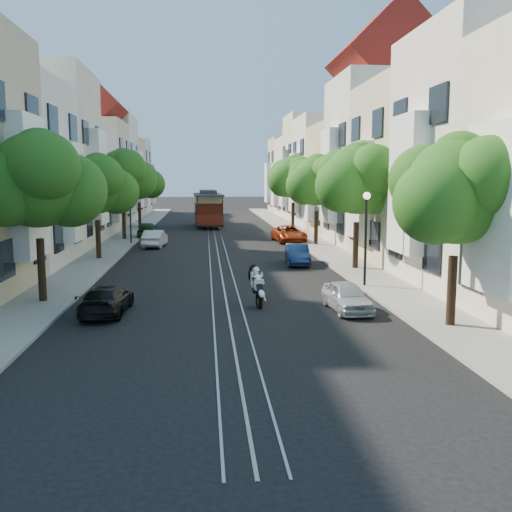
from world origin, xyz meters
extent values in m
plane|color=black|center=(0.00, 28.00, 0.00)|extent=(200.00, 200.00, 0.00)
cube|color=gray|center=(7.25, 28.00, 0.06)|extent=(2.50, 80.00, 0.12)
cube|color=gray|center=(-7.25, 28.00, 0.06)|extent=(2.50, 80.00, 0.12)
cube|color=gray|center=(-0.55, 28.00, 0.01)|extent=(0.06, 80.00, 0.02)
cube|color=gray|center=(0.00, 28.00, 0.01)|extent=(0.06, 80.00, 0.02)
cube|color=gray|center=(0.55, 28.00, 0.01)|extent=(0.06, 80.00, 0.02)
cube|color=tan|center=(0.00, 28.00, 0.00)|extent=(0.08, 80.00, 0.01)
cube|color=white|center=(8.20, -4.00, 3.99)|extent=(0.90, 3.04, 5.23)
cube|color=silver|center=(12.00, 4.00, 5.50)|extent=(7.00, 8.00, 11.00)
cube|color=white|center=(8.20, 4.00, 4.62)|extent=(0.90, 3.04, 6.05)
cube|color=beige|center=(12.00, 12.00, 5.00)|extent=(7.00, 8.00, 10.00)
cube|color=white|center=(8.20, 12.00, 4.20)|extent=(0.90, 3.04, 5.50)
cube|color=silver|center=(12.00, 20.00, 6.00)|extent=(7.00, 8.00, 12.00)
cube|color=white|center=(8.20, 20.00, 5.04)|extent=(0.90, 3.04, 6.60)
cube|color=#C6B28C|center=(12.00, 28.00, 4.50)|extent=(7.00, 8.00, 9.00)
cube|color=white|center=(8.20, 28.00, 3.78)|extent=(0.90, 3.04, 4.95)
cube|color=white|center=(12.00, 36.00, 5.25)|extent=(7.00, 8.00, 10.50)
cube|color=white|center=(8.20, 36.00, 4.41)|extent=(0.90, 3.04, 5.78)
cube|color=beige|center=(12.00, 44.00, 5.75)|extent=(7.00, 8.00, 11.50)
cube|color=white|center=(8.20, 44.00, 4.83)|extent=(0.90, 3.04, 6.32)
cube|color=silver|center=(12.00, 52.00, 4.75)|extent=(7.00, 8.00, 9.50)
cube|color=white|center=(8.20, 52.00, 3.99)|extent=(0.90, 3.04, 5.23)
cube|color=beige|center=(12.00, 60.00, 5.00)|extent=(7.00, 8.00, 10.00)
cube|color=white|center=(8.20, 60.00, 4.20)|extent=(0.90, 3.04, 5.50)
cube|color=white|center=(-8.20, 4.00, 4.53)|extent=(0.90, 3.04, 5.93)
cube|color=white|center=(-12.00, 12.00, 4.90)|extent=(7.00, 8.00, 9.80)
cube|color=white|center=(-8.20, 12.00, 4.12)|extent=(0.90, 3.04, 5.39)
cube|color=beige|center=(-12.00, 20.00, 5.88)|extent=(7.00, 8.00, 11.76)
cube|color=white|center=(-8.20, 20.00, 4.94)|extent=(0.90, 3.04, 6.47)
cube|color=silver|center=(-12.00, 28.00, 4.41)|extent=(7.00, 8.00, 8.82)
cube|color=white|center=(-8.20, 28.00, 3.70)|extent=(0.90, 3.04, 4.85)
cube|color=beige|center=(-12.00, 36.00, 5.14)|extent=(7.00, 8.00, 10.29)
cube|color=white|center=(-8.20, 36.00, 4.32)|extent=(0.90, 3.04, 5.66)
cube|color=silver|center=(-12.00, 44.00, 5.63)|extent=(7.00, 8.00, 11.27)
cube|color=white|center=(-8.20, 44.00, 4.73)|extent=(0.90, 3.04, 6.20)
cube|color=#C6B28C|center=(-12.00, 52.00, 4.66)|extent=(7.00, 8.00, 9.31)
cube|color=white|center=(-8.20, 52.00, 3.91)|extent=(0.90, 3.04, 5.12)
cube|color=white|center=(-12.00, 60.00, 4.90)|extent=(7.00, 8.00, 9.80)
cube|color=white|center=(-8.20, 60.00, 4.12)|extent=(0.90, 3.04, 5.39)
cylinder|color=black|center=(7.20, -3.00, 1.26)|extent=(0.30, 0.30, 2.27)
sphere|color=#144B12|center=(7.20, -3.00, 4.47)|extent=(3.38, 3.38, 3.38)
sphere|color=#144B12|center=(8.30, -2.50, 4.07)|extent=(2.70, 2.70, 2.70)
sphere|color=#144B12|center=(6.25, -3.70, 4.17)|extent=(2.64, 2.64, 2.64)
sphere|color=#144B12|center=(7.30, -2.90, 5.38)|extent=(2.03, 2.03, 2.03)
cylinder|color=black|center=(7.20, 9.00, 1.34)|extent=(0.30, 0.30, 2.45)
sphere|color=#144B12|center=(7.20, 9.00, 4.81)|extent=(3.64, 3.64, 3.64)
sphere|color=#144B12|center=(8.30, 9.50, 4.41)|extent=(2.91, 2.91, 2.91)
sphere|color=#144B12|center=(6.25, 8.30, 4.51)|extent=(2.84, 2.84, 2.84)
sphere|color=#144B12|center=(7.30, 9.10, 5.71)|extent=(2.18, 2.18, 2.18)
cylinder|color=black|center=(7.20, 20.00, 1.31)|extent=(0.30, 0.30, 2.38)
sphere|color=#144B12|center=(7.20, 20.00, 4.68)|extent=(3.54, 3.54, 3.54)
sphere|color=#144B12|center=(8.30, 20.50, 4.28)|extent=(2.83, 2.83, 2.83)
sphere|color=#144B12|center=(6.25, 19.30, 4.38)|extent=(2.76, 2.76, 2.76)
sphere|color=#144B12|center=(7.30, 20.10, 5.58)|extent=(2.12, 2.12, 2.12)
cylinder|color=black|center=(7.20, 31.00, 1.38)|extent=(0.30, 0.30, 2.52)
sphere|color=#144B12|center=(7.20, 31.00, 4.94)|extent=(3.74, 3.74, 3.74)
sphere|color=#144B12|center=(8.30, 31.50, 4.54)|extent=(3.00, 3.00, 3.00)
sphere|color=#144B12|center=(6.25, 30.30, 4.64)|extent=(2.92, 2.92, 2.92)
sphere|color=#144B12|center=(7.30, 31.10, 5.84)|extent=(2.25, 2.25, 2.25)
cylinder|color=black|center=(-7.20, 2.00, 1.34)|extent=(0.30, 0.30, 2.45)
sphere|color=#144B12|center=(-7.20, 2.00, 4.81)|extent=(3.64, 3.64, 3.64)
sphere|color=#144B12|center=(-6.10, 2.50, 4.41)|extent=(2.91, 2.91, 2.91)
sphere|color=#144B12|center=(-8.15, 1.30, 4.51)|extent=(2.84, 2.84, 2.84)
sphere|color=#144B12|center=(-7.10, 2.10, 5.71)|extent=(2.18, 2.18, 2.18)
cylinder|color=black|center=(-7.20, 14.00, 1.26)|extent=(0.30, 0.30, 2.27)
sphere|color=#144B12|center=(-7.20, 14.00, 4.47)|extent=(3.38, 3.38, 3.38)
sphere|color=#144B12|center=(-6.10, 14.50, 4.07)|extent=(2.70, 2.70, 2.70)
sphere|color=#144B12|center=(-8.15, 13.30, 4.17)|extent=(2.64, 2.64, 2.64)
sphere|color=#144B12|center=(-7.10, 14.10, 5.38)|extent=(2.03, 2.03, 2.03)
cylinder|color=black|center=(-7.20, 25.00, 1.43)|extent=(0.30, 0.30, 2.62)
sphere|color=#144B12|center=(-7.20, 25.00, 5.14)|extent=(3.90, 3.90, 3.90)
sphere|color=#144B12|center=(-6.10, 25.50, 4.74)|extent=(3.12, 3.12, 3.12)
sphere|color=#144B12|center=(-8.15, 24.30, 4.84)|extent=(3.04, 3.04, 3.04)
sphere|color=#144B12|center=(-7.10, 25.10, 6.04)|extent=(2.34, 2.34, 2.34)
cylinder|color=black|center=(-7.20, 36.00, 1.31)|extent=(0.30, 0.30, 2.38)
sphere|color=#144B12|center=(-7.20, 36.00, 4.68)|extent=(3.54, 3.54, 3.54)
sphere|color=#144B12|center=(-6.10, 36.50, 4.28)|extent=(2.83, 2.83, 2.83)
sphere|color=#144B12|center=(-8.15, 35.30, 4.38)|extent=(2.76, 2.76, 2.76)
sphere|color=#144B12|center=(-7.10, 36.10, 5.58)|extent=(2.12, 2.12, 2.12)
cylinder|color=black|center=(6.30, 4.00, 2.12)|extent=(0.12, 0.12, 4.00)
sphere|color=#FFF2CC|center=(6.30, 4.00, 4.12)|extent=(0.32, 0.32, 0.32)
cylinder|color=black|center=(-6.30, 22.00, 2.12)|extent=(0.12, 0.12, 4.00)
sphere|color=#FFF2CC|center=(-6.30, 22.00, 4.12)|extent=(0.32, 0.32, 0.32)
torus|color=black|center=(1.20, 0.45, 0.31)|extent=(0.23, 0.78, 0.77)
torus|color=black|center=(1.07, 1.60, 1.14)|extent=(0.48, 0.72, 0.75)
ellipsoid|color=white|center=(1.14, 0.95, 0.89)|extent=(0.56, 1.09, 0.96)
ellipsoid|color=white|center=(1.18, 0.67, 1.06)|extent=(0.44, 0.61, 0.54)
cube|color=black|center=(1.22, 0.28, 0.80)|extent=(0.28, 0.54, 0.42)
cube|color=silver|center=(1.18, 0.65, 1.01)|extent=(0.40, 0.59, 0.21)
sphere|color=black|center=(1.14, 0.98, 1.09)|extent=(0.27, 0.27, 0.27)
cube|color=black|center=(-0.50, 37.17, 0.49)|extent=(2.85, 8.80, 0.33)
cube|color=#53180D|center=(-0.50, 37.17, 1.80)|extent=(2.83, 5.54, 2.61)
cube|color=beige|center=(-0.50, 37.17, 2.78)|extent=(2.88, 5.60, 0.65)
cube|color=#2D2D30|center=(-0.50, 37.17, 3.21)|extent=(3.07, 8.81, 0.20)
cube|color=#2D2D30|center=(-0.50, 37.17, 3.48)|extent=(1.72, 4.96, 0.38)
imported|color=#A9AFB5|center=(4.40, -0.32, 0.54)|extent=(1.51, 3.27, 1.08)
imported|color=#0D2045|center=(4.40, 11.15, 0.58)|extent=(1.46, 3.58, 1.16)
imported|color=#982E0D|center=(5.60, 22.49, 0.63)|extent=(2.44, 4.71, 1.27)
imported|color=black|center=(-4.40, -0.01, 0.53)|extent=(1.68, 3.73, 1.06)
imported|color=silver|center=(-4.40, 20.28, 0.61)|extent=(1.63, 3.79, 1.21)
imported|color=#163818|center=(-5.60, 26.81, 0.65)|extent=(1.72, 3.88, 1.30)
camera|label=1|loc=(-0.80, -20.64, 4.92)|focal=40.00mm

